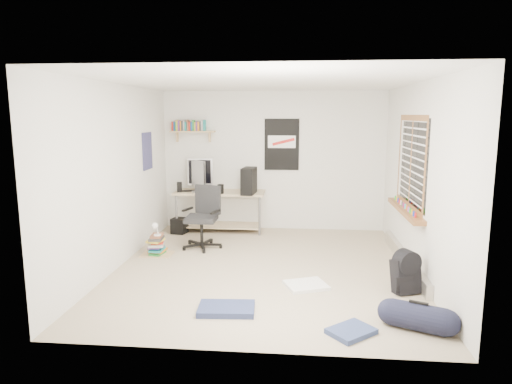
# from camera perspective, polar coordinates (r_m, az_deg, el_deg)

# --- Properties ---
(floor) EXTENTS (4.00, 4.50, 0.01)m
(floor) POSITION_cam_1_polar(r_m,az_deg,el_deg) (6.35, 0.96, -9.54)
(floor) COLOR gray
(floor) RESTS_ON ground
(ceiling) EXTENTS (4.00, 4.50, 0.01)m
(ceiling) POSITION_cam_1_polar(r_m,az_deg,el_deg) (6.01, 1.03, 13.69)
(ceiling) COLOR white
(ceiling) RESTS_ON ground
(back_wall) EXTENTS (4.00, 0.01, 2.50)m
(back_wall) POSITION_cam_1_polar(r_m,az_deg,el_deg) (8.29, 2.19, 3.89)
(back_wall) COLOR silver
(back_wall) RESTS_ON ground
(left_wall) EXTENTS (0.01, 4.50, 2.50)m
(left_wall) POSITION_cam_1_polar(r_m,az_deg,el_deg) (6.52, -16.88, 1.90)
(left_wall) COLOR silver
(left_wall) RESTS_ON ground
(right_wall) EXTENTS (0.01, 4.50, 2.50)m
(right_wall) POSITION_cam_1_polar(r_m,az_deg,el_deg) (6.23, 19.71, 1.41)
(right_wall) COLOR silver
(right_wall) RESTS_ON ground
(desk) EXTENTS (1.72, 1.09, 0.73)m
(desk) POSITION_cam_1_polar(r_m,az_deg,el_deg) (8.28, -4.46, -2.34)
(desk) COLOR tan
(desk) RESTS_ON floor
(monitor_left) EXTENTS (0.39, 0.30, 0.44)m
(monitor_left) POSITION_cam_1_polar(r_m,az_deg,el_deg) (8.07, -7.45, 1.50)
(monitor_left) COLOR #ABABB0
(monitor_left) RESTS_ON desk
(monitor_right) EXTENTS (0.44, 0.17, 0.47)m
(monitor_right) POSITION_cam_1_polar(r_m,az_deg,el_deg) (8.14, -6.96, 1.69)
(monitor_right) COLOR #AEADB2
(monitor_right) RESTS_ON desk
(pc_tower) EXTENTS (0.25, 0.45, 0.45)m
(pc_tower) POSITION_cam_1_polar(r_m,az_deg,el_deg) (7.87, -0.89, 1.41)
(pc_tower) COLOR black
(pc_tower) RESTS_ON desk
(keyboard) EXTENTS (0.39, 0.22, 0.02)m
(keyboard) POSITION_cam_1_polar(r_m,az_deg,el_deg) (8.23, -8.42, 0.14)
(keyboard) COLOR black
(keyboard) RESTS_ON desk
(speaker_left) EXTENTS (0.11, 0.11, 0.18)m
(speaker_left) POSITION_cam_1_polar(r_m,az_deg,el_deg) (8.16, -9.54, 0.60)
(speaker_left) COLOR black
(speaker_left) RESTS_ON desk
(speaker_right) EXTENTS (0.10, 0.10, 0.17)m
(speaker_right) POSITION_cam_1_polar(r_m,az_deg,el_deg) (7.91, -4.44, 0.37)
(speaker_right) COLOR black
(speaker_right) RESTS_ON desk
(office_chair) EXTENTS (0.81, 0.81, 0.98)m
(office_chair) POSITION_cam_1_polar(r_m,az_deg,el_deg) (7.20, -6.84, -3.18)
(office_chair) COLOR black
(office_chair) RESTS_ON floor
(wall_shelf) EXTENTS (0.80, 0.22, 0.24)m
(wall_shelf) POSITION_cam_1_polar(r_m,az_deg,el_deg) (8.34, -7.91, 7.50)
(wall_shelf) COLOR tan
(wall_shelf) RESTS_ON back_wall
(poster_back_wall) EXTENTS (0.62, 0.03, 0.92)m
(poster_back_wall) POSITION_cam_1_polar(r_m,az_deg,el_deg) (8.23, 3.24, 5.94)
(poster_back_wall) COLOR black
(poster_back_wall) RESTS_ON back_wall
(poster_left_wall) EXTENTS (0.02, 0.42, 0.60)m
(poster_left_wall) POSITION_cam_1_polar(r_m,az_deg,el_deg) (7.60, -13.43, 5.01)
(poster_left_wall) COLOR navy
(poster_left_wall) RESTS_ON left_wall
(window) EXTENTS (0.10, 1.50, 1.26)m
(window) POSITION_cam_1_polar(r_m,az_deg,el_deg) (6.48, 18.69, 3.55)
(window) COLOR brown
(window) RESTS_ON right_wall
(baseboard_heater) EXTENTS (0.08, 2.50, 0.18)m
(baseboard_heater) POSITION_cam_1_polar(r_m,az_deg,el_deg) (6.76, 18.11, -7.99)
(baseboard_heater) COLOR #B7B2A8
(baseboard_heater) RESTS_ON floor
(backpack) EXTENTS (0.38, 0.35, 0.41)m
(backpack) POSITION_cam_1_polar(r_m,az_deg,el_deg) (5.75, 18.22, -9.96)
(backpack) COLOR black
(backpack) RESTS_ON floor
(duffel_bag) EXTENTS (0.35, 0.35, 0.53)m
(duffel_bag) POSITION_cam_1_polar(r_m,az_deg,el_deg) (4.87, 19.58, -14.44)
(duffel_bag) COLOR black
(duffel_bag) RESTS_ON floor
(tshirt) EXTENTS (0.59, 0.55, 0.04)m
(tshirt) POSITION_cam_1_polar(r_m,az_deg,el_deg) (5.73, 6.28, -11.51)
(tshirt) COLOR silver
(tshirt) RESTS_ON floor
(jeans_a) EXTENTS (0.62, 0.42, 0.07)m
(jeans_a) POSITION_cam_1_polar(r_m,az_deg,el_deg) (5.05, -3.72, -14.38)
(jeans_a) COLOR navy
(jeans_a) RESTS_ON floor
(jeans_b) EXTENTS (0.52, 0.51, 0.05)m
(jeans_b) POSITION_cam_1_polar(r_m,az_deg,el_deg) (4.68, 11.81, -16.68)
(jeans_b) COLOR navy
(jeans_b) RESTS_ON floor
(book_stack) EXTENTS (0.61, 0.56, 0.33)m
(book_stack) POSITION_cam_1_polar(r_m,az_deg,el_deg) (7.05, -12.29, -6.48)
(book_stack) COLOR brown
(book_stack) RESTS_ON floor
(desk_lamp) EXTENTS (0.13, 0.19, 0.18)m
(desk_lamp) POSITION_cam_1_polar(r_m,az_deg,el_deg) (6.96, -12.25, -4.72)
(desk_lamp) COLOR white
(desk_lamp) RESTS_ON book_stack
(subwoofer) EXTENTS (0.29, 0.29, 0.27)m
(subwoofer) POSITION_cam_1_polar(r_m,az_deg,el_deg) (8.21, -9.55, -4.16)
(subwoofer) COLOR black
(subwoofer) RESTS_ON floor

